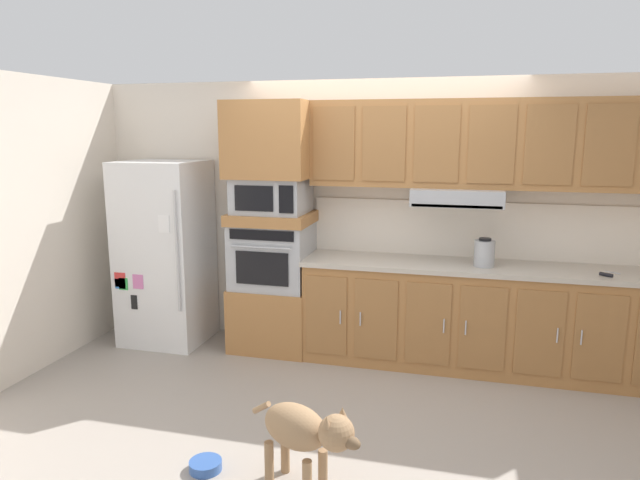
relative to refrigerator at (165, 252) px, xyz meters
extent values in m
plane|color=#9E9389|center=(2.03, -0.68, -0.88)|extent=(9.60, 9.60, 0.00)
cube|color=silver|center=(2.03, 0.43, 0.37)|extent=(6.20, 0.12, 2.50)
cube|color=silver|center=(-0.77, -0.68, 0.37)|extent=(0.12, 7.10, 2.50)
cube|color=white|center=(0.00, 0.00, 0.00)|extent=(0.76, 0.70, 1.76)
cylinder|color=silver|center=(0.33, -0.37, 0.10)|extent=(0.02, 0.02, 1.10)
cube|color=green|center=(-0.25, -0.35, -0.24)|extent=(0.09, 0.01, 0.11)
cube|color=white|center=(0.21, -0.35, 0.34)|extent=(0.11, 0.01, 0.16)
cube|color=#337FDB|center=(-0.28, -0.35, -0.24)|extent=(0.11, 0.01, 0.09)
cube|color=red|center=(-0.28, -0.35, -0.20)|extent=(0.11, 0.01, 0.14)
cube|color=pink|center=(-0.09, -0.35, -0.21)|extent=(0.11, 0.01, 0.13)
cube|color=black|center=(-0.15, -0.35, -0.41)|extent=(0.06, 0.01, 0.13)
cube|color=#A8703D|center=(1.08, 0.07, -0.58)|extent=(0.74, 0.62, 0.60)
cube|color=#A8AAAF|center=(1.08, 0.07, 0.02)|extent=(0.70, 0.58, 0.60)
cube|color=black|center=(1.08, -0.23, -0.04)|extent=(0.49, 0.01, 0.30)
cube|color=black|center=(1.08, -0.23, 0.26)|extent=(0.59, 0.01, 0.09)
cylinder|color=#A8AAAF|center=(1.08, -0.25, 0.15)|extent=(0.56, 0.02, 0.02)
cube|color=#A8703D|center=(1.08, 0.07, 0.37)|extent=(0.74, 0.62, 0.10)
cube|color=#A8AAAF|center=(1.08, 0.07, 0.58)|extent=(0.64, 0.53, 0.32)
cube|color=black|center=(1.00, -0.20, 0.58)|extent=(0.35, 0.01, 0.22)
cube|color=black|center=(1.30, -0.20, 0.58)|extent=(0.13, 0.01, 0.24)
cube|color=#A8703D|center=(1.08, 0.07, 1.08)|extent=(0.74, 0.62, 0.68)
cube|color=#A8703D|center=(2.98, 0.07, -0.44)|extent=(3.06, 0.60, 0.88)
cube|color=#9A6738|center=(1.66, -0.24, -0.42)|extent=(0.37, 0.01, 0.70)
cylinder|color=#BCBCC1|center=(1.80, -0.25, -0.42)|extent=(0.01, 0.01, 0.12)
cube|color=#9A6738|center=(2.10, -0.24, -0.42)|extent=(0.37, 0.01, 0.70)
cylinder|color=#BCBCC1|center=(1.97, -0.25, -0.42)|extent=(0.01, 0.01, 0.12)
cube|color=#9A6738|center=(2.54, -0.24, -0.42)|extent=(0.37, 0.01, 0.70)
cylinder|color=#BCBCC1|center=(2.67, -0.25, -0.42)|extent=(0.01, 0.01, 0.12)
cube|color=#9A6738|center=(2.98, -0.24, -0.42)|extent=(0.37, 0.01, 0.70)
cylinder|color=#BCBCC1|center=(2.85, -0.25, -0.42)|extent=(0.01, 0.01, 0.12)
cube|color=#9A6738|center=(3.41, -0.24, -0.42)|extent=(0.37, 0.01, 0.70)
cylinder|color=#BCBCC1|center=(3.55, -0.25, -0.42)|extent=(0.01, 0.01, 0.12)
cube|color=#9A6738|center=(3.85, -0.24, -0.42)|extent=(0.37, 0.01, 0.70)
cylinder|color=#BCBCC1|center=(3.72, -0.25, -0.42)|extent=(0.01, 0.01, 0.12)
cube|color=#BCB2A3|center=(2.98, 0.07, 0.02)|extent=(3.10, 0.64, 0.04)
cube|color=white|center=(2.98, 0.36, 0.29)|extent=(3.10, 0.02, 0.50)
cube|color=#A8703D|center=(2.98, 0.20, 1.05)|extent=(3.06, 0.34, 0.74)
cube|color=#A8AAAF|center=(2.72, 0.13, 0.61)|extent=(0.76, 0.48, 0.14)
cube|color=black|center=(2.72, -0.09, 0.55)|extent=(0.72, 0.04, 0.02)
cube|color=#9A6738|center=(1.66, 0.02, 1.05)|extent=(0.37, 0.01, 0.63)
cube|color=#9A6738|center=(2.10, 0.02, 1.05)|extent=(0.37, 0.01, 0.63)
cube|color=#9A6738|center=(2.54, 0.02, 1.05)|extent=(0.37, 0.01, 0.63)
cube|color=#9A6738|center=(2.98, 0.02, 1.05)|extent=(0.37, 0.01, 0.63)
cube|color=#9A6738|center=(3.41, 0.02, 1.05)|extent=(0.37, 0.01, 0.63)
cube|color=#9A6738|center=(3.85, 0.02, 1.05)|extent=(0.37, 0.01, 0.63)
cylinder|color=black|center=(3.89, -0.09, 0.05)|extent=(0.10, 0.08, 0.03)
cylinder|color=silver|center=(3.95, 0.00, 0.05)|extent=(0.10, 0.08, 0.01)
cylinder|color=#A8AAAF|center=(2.97, 0.02, 0.15)|extent=(0.17, 0.17, 0.22)
cylinder|color=black|center=(2.97, 0.02, 0.27)|extent=(0.10, 0.10, 0.02)
ellipsoid|color=#997551|center=(1.91, -1.97, -0.50)|extent=(0.49, 0.41, 0.25)
sphere|color=#997551|center=(2.18, -2.10, -0.43)|extent=(0.20, 0.20, 0.20)
ellipsoid|color=brown|center=(2.27, -2.14, -0.45)|extent=(0.13, 0.12, 0.07)
cone|color=#997551|center=(2.20, -2.03, -0.34)|extent=(0.05, 0.05, 0.06)
cone|color=#997551|center=(2.14, -2.15, -0.34)|extent=(0.05, 0.05, 0.06)
cylinder|color=#997551|center=(1.67, -1.85, -0.47)|extent=(0.14, 0.09, 0.11)
cylinder|color=#997551|center=(2.08, -1.97, -0.75)|extent=(0.05, 0.05, 0.26)
cylinder|color=#997551|center=(1.81, -1.84, -0.75)|extent=(0.05, 0.05, 0.26)
cylinder|color=#997551|center=(1.75, -1.97, -0.75)|extent=(0.05, 0.05, 0.26)
cylinder|color=#3359A5|center=(1.33, -1.95, -0.85)|extent=(0.20, 0.20, 0.06)
cylinder|color=brown|center=(1.33, -1.95, -0.84)|extent=(0.15, 0.15, 0.03)
camera|label=1|loc=(2.80, -4.80, 1.16)|focal=31.75mm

